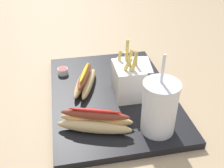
{
  "coord_description": "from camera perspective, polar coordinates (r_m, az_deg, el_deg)",
  "views": [
    {
      "loc": [
        -0.66,
        0.13,
        0.49
      ],
      "look_at": [
        0.0,
        0.0,
        0.05
      ],
      "focal_mm": 43.71,
      "sensor_mm": 36.0,
      "label": 1
    }
  ],
  "objects": [
    {
      "name": "ground_plane",
      "position": [
        0.84,
        0.0,
        -3.44
      ],
      "size": [
        2.4,
        2.4,
        0.02
      ],
      "primitive_type": "cube",
      "color": "tan"
    },
    {
      "name": "food_tray",
      "position": [
        0.83,
        0.0,
        -2.33
      ],
      "size": [
        0.5,
        0.36,
        0.02
      ],
      "primitive_type": "cube",
      "color": "black",
      "rests_on": "ground_plane"
    },
    {
      "name": "soda_cup",
      "position": [
        0.66,
        9.9,
        -4.83
      ],
      "size": [
        0.09,
        0.09,
        0.21
      ],
      "color": "white",
      "rests_on": "food_tray"
    },
    {
      "name": "fries_basket",
      "position": [
        0.79,
        3.35,
        0.86
      ],
      "size": [
        0.11,
        0.08,
        0.16
      ],
      "color": "white",
      "rests_on": "food_tray"
    },
    {
      "name": "hot_dog_1",
      "position": [
        0.84,
        -5.69,
        0.68
      ],
      "size": [
        0.18,
        0.1,
        0.06
      ],
      "color": "#DBB775",
      "rests_on": "food_tray"
    },
    {
      "name": "hot_dog_2",
      "position": [
        0.68,
        -3.53,
        -7.72
      ],
      "size": [
        0.12,
        0.2,
        0.06
      ],
      "color": "#DBB775",
      "rests_on": "food_tray"
    },
    {
      "name": "ketchup_cup_1",
      "position": [
        0.8,
        10.31,
        -2.55
      ],
      "size": [
        0.03,
        0.03,
        0.02
      ],
      "color": "white",
      "rests_on": "food_tray"
    },
    {
      "name": "ketchup_cup_2",
      "position": [
        0.92,
        -10.26,
        2.72
      ],
      "size": [
        0.03,
        0.03,
        0.02
      ],
      "color": "white",
      "rests_on": "food_tray"
    },
    {
      "name": "napkin_stack",
      "position": [
        0.96,
        4.69,
        3.95
      ],
      "size": [
        0.14,
        0.13,
        0.01
      ],
      "primitive_type": "cube",
      "rotation": [
        0.0,
        0.0,
        -0.14
      ],
      "color": "white",
      "rests_on": "food_tray"
    }
  ]
}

